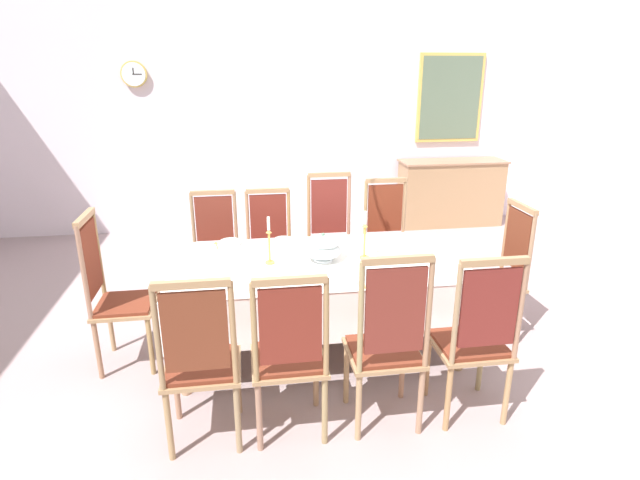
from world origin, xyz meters
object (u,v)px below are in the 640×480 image
Objects in this scene: dining_table at (318,270)px; candlestick_west at (269,245)px; candlestick_east at (365,239)px; sideboard at (450,193)px; chair_north_a at (215,247)px; framed_painting at (450,98)px; chair_north_d at (387,236)px; bowl_far_left at (283,240)px; spoon_primary at (363,280)px; chair_south_c at (387,341)px; chair_south_a at (201,360)px; chair_north_c at (331,237)px; spoon_secondary at (216,244)px; mounted_clock at (134,74)px; bowl_near_left at (346,281)px; chair_head_west at (114,292)px; bowl_near_right at (230,242)px; chair_south_b at (289,353)px; chair_south_d at (475,336)px; chair_head_east at (500,270)px; bowl_far_right at (247,286)px; soup_tureen at (323,247)px; chair_north_b at (270,244)px.

candlestick_west is at bearing 180.00° from dining_table.
sideboard is (1.96, 3.02, -0.44)m from candlestick_east.
chair_north_a is 0.90× the size of framed_painting.
chair_north_d is 1.18m from bowl_far_left.
chair_south_c is at bearing -80.30° from spoon_primary.
chair_north_c is at bearing 60.97° from chair_south_a.
chair_north_c is 6.69× the size of spoon_secondary.
mounted_clock reaches higher than chair_north_c.
mounted_clock is at bearing 102.97° from chair_south_a.
framed_painting reaches higher than bowl_near_left.
chair_north_c is 0.73m from bowl_far_left.
candlestick_west is 4.06m from sideboard.
spoon_secondary is at bearing 124.18° from chair_head_west.
bowl_far_left is (-1.05, -0.51, 0.19)m from chair_north_d.
candlestick_west is at bearing -129.10° from framed_painting.
chair_south_a is at bearing -96.18° from bowl_near_right.
spoon_primary is (0.56, 0.55, 0.18)m from chair_south_b.
mounted_clock reaches higher than chair_south_a.
chair_north_c reaches higher than chair_south_a.
bowl_near_right is 1.11× the size of bowl_far_left.
chair_south_b is at bearing -76.43° from bowl_near_right.
chair_south_d reaches higher than bowl_near_left.
framed_painting reaches higher than mounted_clock.
chair_head_west reaches higher than chair_south_d.
chair_head_west is 1.00× the size of framed_painting.
candlestick_west is (-1.84, 0.00, 0.32)m from chair_head_east.
bowl_near_left reaches higher than dining_table.
candlestick_west is 0.56m from bowl_near_right.
bowl_far_right is at bearing -84.81° from spoon_secondary.
chair_north_d reaches higher than soup_tureen.
chair_south_b is at bearing 50.52° from chair_head_west.
candlestick_west is at bearing -106.75° from bowl_far_left.
bowl_far_right is (-0.89, -0.43, -0.13)m from candlestick_east.
chair_south_a reaches higher than spoon_primary.
bowl_far_left is (0.09, 1.43, 0.20)m from chair_south_b.
bowl_far_right is at bearing 158.20° from chair_south_d.
chair_south_b is 3.49× the size of mounted_clock.
chair_south_c is at bearing -95.00° from candlestick_east.
bowl_near_left is at bearing 84.31° from chair_north_c.
soup_tureen is at bearing 128.86° from chair_south_d.
chair_north_c is 1.07× the size of chair_north_d.
candlestick_west reaches higher than bowl_near_right.
chair_head_east is at bearing 151.61° from chair_north_b.
chair_south_a is at bearing 49.95° from chair_north_d.
bowl_near_right is 0.93× the size of spoon_primary.
chair_south_c is (0.27, -0.98, -0.08)m from dining_table.
sideboard is at bearing 57.10° from candlestick_east.
chair_north_d is 7.27× the size of bowl_far_right.
mounted_clock reaches higher than spoon_secondary.
sideboard is (2.27, 3.02, -0.39)m from soup_tureen.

